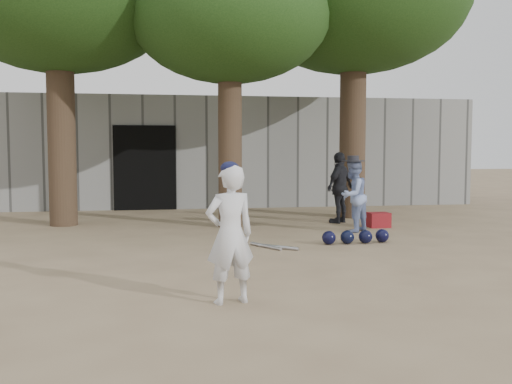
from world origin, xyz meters
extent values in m
plane|color=#937C5E|center=(0.00, 0.00, 0.00)|extent=(70.00, 70.00, 0.00)
imported|color=silver|center=(-0.10, -1.56, 0.71)|extent=(0.59, 0.45, 1.42)
imported|color=#7D90C2|center=(2.83, 3.10, 0.70)|extent=(0.86, 0.84, 1.39)
imported|color=black|center=(3.00, 4.43, 0.76)|extent=(0.92, 0.87, 1.52)
cube|color=maroon|center=(3.56, 3.62, 0.15)|extent=(0.43, 0.33, 0.30)
cube|color=gray|center=(0.00, 8.00, 1.50)|extent=(16.00, 0.35, 3.00)
cube|color=black|center=(-1.20, 7.80, 1.10)|extent=(1.60, 0.08, 2.20)
cube|color=slate|center=(0.00, 10.50, 1.50)|extent=(16.00, 5.00, 3.00)
sphere|color=black|center=(1.95, 1.76, 0.12)|extent=(0.23, 0.23, 0.23)
sphere|color=black|center=(2.27, 1.76, 0.12)|extent=(0.23, 0.23, 0.23)
sphere|color=black|center=(2.59, 1.76, 0.12)|extent=(0.23, 0.23, 0.23)
sphere|color=black|center=(2.91, 1.82, 0.12)|extent=(0.23, 0.23, 0.23)
cylinder|color=#ACABB2|center=(0.86, 1.63, 0.03)|extent=(0.42, 0.65, 0.06)
cylinder|color=#ACABB2|center=(1.04, 1.51, 0.03)|extent=(0.58, 0.51, 0.06)
cylinder|color=brown|center=(-2.80, 5.00, 2.75)|extent=(0.56, 0.56, 5.50)
cylinder|color=brown|center=(0.60, 4.20, 2.50)|extent=(0.48, 0.48, 5.00)
ellipsoid|color=#284C19|center=(0.60, 4.20, 4.20)|extent=(4.00, 4.00, 2.60)
cylinder|color=brown|center=(3.60, 5.40, 2.90)|extent=(0.60, 0.60, 5.80)
camera|label=1|loc=(-0.78, -7.30, 1.58)|focal=40.00mm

